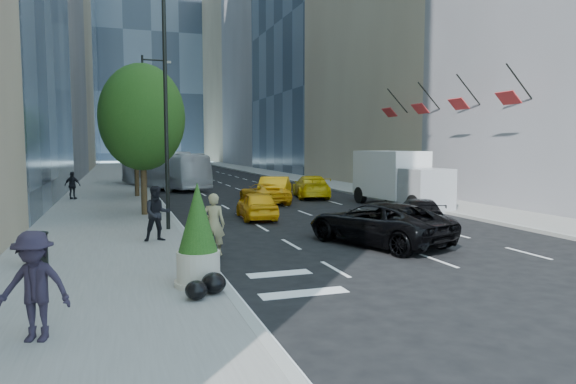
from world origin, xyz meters
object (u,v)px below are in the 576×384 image
object	(u,v)px
black_sedan_mercedes	(419,212)
planter_shrub	(198,237)
trash_can	(37,250)
city_bus	(164,170)
skateboarder	(214,229)
box_truck	(399,179)
black_sedan_lincoln	(378,223)

from	to	relation	value
black_sedan_mercedes	planter_shrub	distance (m)	12.94
trash_can	city_bus	bearing A→B (deg)	77.91
skateboarder	trash_can	distance (m)	5.12
box_truck	black_sedan_mercedes	bearing A→B (deg)	-117.99
box_truck	trash_can	xyz separation A→B (m)	(-17.88, -10.21, -1.06)
city_bus	black_sedan_lincoln	bearing A→B (deg)	-101.02
city_bus	trash_can	size ratio (longest dim) A/B	12.41
black_sedan_lincoln	city_bus	world-z (taller)	city_bus
skateboarder	planter_shrub	distance (m)	3.59
trash_can	black_sedan_mercedes	bearing A→B (deg)	13.02
skateboarder	planter_shrub	size ratio (longest dim) A/B	0.77
skateboarder	box_truck	world-z (taller)	box_truck
black_sedan_lincoln	planter_shrub	bearing A→B (deg)	8.62
planter_shrub	black_sedan_mercedes	bearing A→B (deg)	33.31
city_bus	trash_can	world-z (taller)	city_bus
box_truck	skateboarder	bearing A→B (deg)	-145.00
city_bus	planter_shrub	distance (m)	31.24
black_sedan_lincoln	box_truck	size ratio (longest dim) A/B	0.80
skateboarder	box_truck	distance (m)	16.51
black_sedan_mercedes	city_bus	bearing A→B (deg)	-45.74
city_bus	trash_can	bearing A→B (deg)	-124.15
box_truck	planter_shrub	distance (m)	19.55
black_sedan_lincoln	box_truck	bearing A→B (deg)	-144.87
black_sedan_mercedes	trash_can	distance (m)	15.29
box_truck	black_sedan_lincoln	bearing A→B (deg)	-128.34
trash_can	black_sedan_lincoln	bearing A→B (deg)	1.78
skateboarder	box_truck	xyz separation A→B (m)	(12.78, 10.44, 0.68)
trash_can	skateboarder	bearing A→B (deg)	-2.54
city_bus	skateboarder	bearing A→B (deg)	-113.70
skateboarder	city_bus	distance (m)	27.78
skateboarder	black_sedan_mercedes	size ratio (longest dim) A/B	0.45
skateboarder	city_bus	size ratio (longest dim) A/B	0.18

